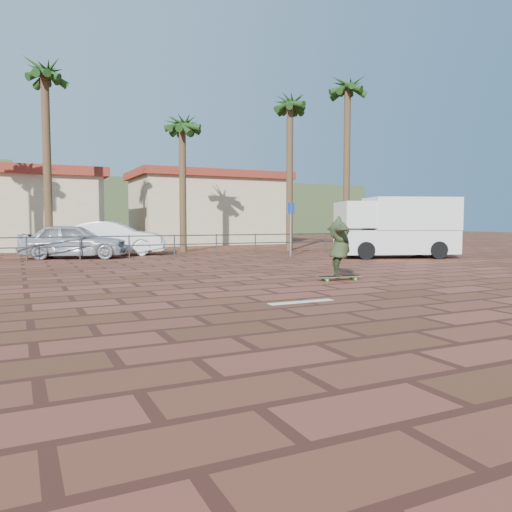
{
  "coord_description": "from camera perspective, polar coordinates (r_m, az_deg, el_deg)",
  "views": [
    {
      "loc": [
        -4.31,
        -9.59,
        1.59
      ],
      "look_at": [
        0.57,
        0.6,
        0.8
      ],
      "focal_mm": 35.0,
      "sensor_mm": 36.0,
      "label": 1
    }
  ],
  "objects": [
    {
      "name": "car_silver",
      "position": [
        22.71,
        -20.08,
        1.63
      ],
      "size": [
        4.72,
        3.05,
        1.49
      ],
      "primitive_type": "imported",
      "rotation": [
        0.0,
        0.0,
        1.25
      ],
      "color": "#A2A4A8",
      "rests_on": "ground"
    },
    {
      "name": "palm_left",
      "position": [
        25.43,
        -23.01,
        18.18
      ],
      "size": [
        2.4,
        2.4,
        9.45
      ],
      "color": "brown",
      "rests_on": "ground"
    },
    {
      "name": "street_sign",
      "position": [
        22.53,
        3.99,
        4.24
      ],
      "size": [
        0.46,
        0.23,
        2.41
      ],
      "rotation": [
        0.0,
        0.0,
        0.41
      ],
      "color": "gray",
      "rests_on": "ground"
    },
    {
      "name": "palm_center",
      "position": [
        26.71,
        -8.44,
        14.25
      ],
      "size": [
        2.4,
        2.4,
        7.75
      ],
      "color": "brown",
      "rests_on": "ground"
    },
    {
      "name": "palm_right",
      "position": [
        27.74,
        3.9,
        16.46
      ],
      "size": [
        2.4,
        2.4,
        9.05
      ],
      "color": "brown",
      "rests_on": "ground"
    },
    {
      "name": "palm_far_right",
      "position": [
        28.71,
        10.43,
        17.88
      ],
      "size": [
        2.4,
        2.4,
        10.05
      ],
      "color": "brown",
      "rests_on": "ground"
    },
    {
      "name": "car_white",
      "position": [
        24.39,
        -16.02,
        1.97
      ],
      "size": [
        5.08,
        3.05,
        1.58
      ],
      "primitive_type": "imported",
      "rotation": [
        0.0,
        0.0,
        1.26
      ],
      "color": "white",
      "rests_on": "ground"
    },
    {
      "name": "campervan",
      "position": [
        22.65,
        15.79,
        3.3
      ],
      "size": [
        5.44,
        3.64,
        2.61
      ],
      "rotation": [
        0.0,
        0.0,
        -0.34
      ],
      "color": "silver",
      "rests_on": "ground"
    },
    {
      "name": "skateboarder",
      "position": [
        13.5,
        9.53,
        1.12
      ],
      "size": [
        1.23,
        2.03,
        1.61
      ],
      "primitive_type": "imported",
      "rotation": [
        0.0,
        0.0,
        1.19
      ],
      "color": "#2E3A1F",
      "rests_on": "longboard"
    },
    {
      "name": "guardrail",
      "position": [
        22.04,
        -14.31,
        1.51
      ],
      "size": [
        24.06,
        0.06,
        1.0
      ],
      "color": "#47494F",
      "rests_on": "ground"
    },
    {
      "name": "ground",
      "position": [
        10.63,
        -1.39,
        -4.6
      ],
      "size": [
        120.0,
        120.0,
        0.0
      ],
      "primitive_type": "plane",
      "color": "brown",
      "rests_on": "ground"
    },
    {
      "name": "hill_front",
      "position": [
        59.76,
        -21.55,
        5.07
      ],
      "size": [
        70.0,
        18.0,
        6.0
      ],
      "primitive_type": "cube",
      "color": "#384C28",
      "rests_on": "ground"
    },
    {
      "name": "building_east",
      "position": [
        35.79,
        -5.5,
        5.5
      ],
      "size": [
        10.6,
        6.6,
        5.0
      ],
      "color": "beige",
      "rests_on": "ground"
    },
    {
      "name": "longboard",
      "position": [
        13.57,
        9.49,
        -2.36
      ],
      "size": [
        1.26,
        0.4,
        0.12
      ],
      "rotation": [
        0.0,
        0.0,
        -0.1
      ],
      "color": "olive",
      "rests_on": "ground"
    },
    {
      "name": "paint_stripe",
      "position": [
        9.9,
        5.19,
        -5.24
      ],
      "size": [
        1.4,
        0.22,
        0.01
      ],
      "primitive_type": "cube",
      "color": "white",
      "rests_on": "ground"
    }
  ]
}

